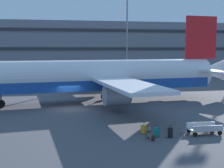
# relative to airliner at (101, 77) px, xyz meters

# --- Properties ---
(ground_plane) EXTENTS (600.00, 600.00, 0.00)m
(ground_plane) POSITION_rel_airliner_xyz_m (-4.11, -3.29, -3.24)
(ground_plane) COLOR #4C4C51
(terminal_structure) EXTENTS (157.04, 21.95, 13.48)m
(terminal_structure) POSITION_rel_airliner_xyz_m (-4.11, 47.36, 3.50)
(terminal_structure) COLOR slate
(terminal_structure) RESTS_ON ground_plane
(airliner) EXTENTS (36.68, 29.59, 11.13)m
(airliner) POSITION_rel_airliner_xyz_m (0.00, 0.00, 0.00)
(airliner) COLOR silver
(airliner) RESTS_ON ground_plane
(light_mast_center_left) EXTENTS (1.80, 0.50, 20.95)m
(light_mast_center_left) POSITION_rel_airliner_xyz_m (10.67, 30.65, 8.91)
(light_mast_center_left) COLOR gray
(light_mast_center_left) RESTS_ON ground_plane
(suitcase_red) EXTENTS (0.46, 0.34, 0.89)m
(suitcase_red) POSITION_rel_airliner_xyz_m (1.85, -15.61, -2.84)
(suitcase_red) COLOR #147266
(suitcase_red) RESTS_ON ground_plane
(suitcase_silver) EXTENTS (0.39, 0.47, 0.90)m
(suitcase_silver) POSITION_rel_airliner_xyz_m (1.14, -14.58, -2.87)
(suitcase_silver) COLOR orange
(suitcase_silver) RESTS_ON ground_plane
(suitcase_purple) EXTENTS (0.43, 0.34, 0.94)m
(suitcase_purple) POSITION_rel_airliner_xyz_m (2.83, -15.97, -2.81)
(suitcase_purple) COLOR black
(suitcase_purple) RESTS_ON ground_plane
(backpack_black) EXTENTS (0.32, 0.38, 0.46)m
(backpack_black) POSITION_rel_airliner_xyz_m (1.10, -15.96, -3.04)
(backpack_black) COLOR gray
(backpack_black) RESTS_ON ground_plane
(backpack_laid_flat) EXTENTS (0.33, 0.28, 0.47)m
(backpack_laid_flat) POSITION_rel_airliner_xyz_m (1.73, -14.15, -3.04)
(backpack_laid_flat) COLOR gray
(backpack_laid_flat) RESTS_ON ground_plane
(backpack_orange) EXTENTS (0.38, 0.35, 0.52)m
(backpack_orange) POSITION_rel_airliner_xyz_m (1.25, -16.54, -3.01)
(backpack_orange) COLOR #592619
(backpack_orange) RESTS_ON ground_plane
(baggage_cart) EXTENTS (3.31, 1.32, 0.82)m
(baggage_cart) POSITION_rel_airliner_xyz_m (5.87, -15.52, -2.81)
(baggage_cart) COLOR #B7B7BC
(baggage_cart) RESTS_ON ground_plane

